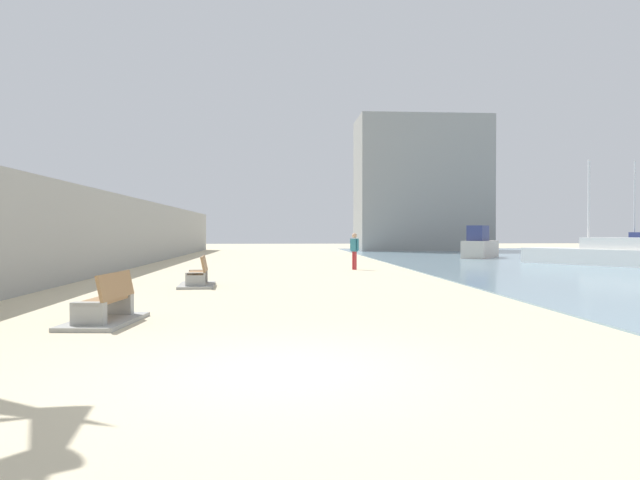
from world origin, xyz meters
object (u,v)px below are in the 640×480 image
person_walking (354,248)px  boat_far_left (480,246)px  boat_mid_bay (638,245)px  bench_far (198,279)px  bench_near (106,311)px  boat_outer (599,254)px

person_walking → boat_far_left: size_ratio=0.40×
person_walking → boat_mid_bay: bearing=34.4°
bench_far → person_walking: 9.94m
bench_near → boat_mid_bay: (31.48, 32.18, 0.48)m
boat_far_left → boat_mid_bay: bearing=22.0°
bench_far → bench_near: bearing=-95.5°
bench_far → person_walking: person_walking is taller
bench_near → bench_far: (0.73, 7.48, 0.00)m
boat_mid_bay → boat_outer: size_ratio=1.00×
bench_near → boat_outer: (19.96, 17.60, 0.36)m
bench_far → boat_outer: (19.23, 10.12, 0.36)m
bench_far → boat_mid_bay: (30.75, 24.70, 0.48)m
bench_far → boat_mid_bay: size_ratio=0.29×
person_walking → bench_far: bearing=-128.0°
bench_near → bench_far: size_ratio=1.01×
bench_near → boat_far_left: 31.03m
bench_near → bench_far: 7.52m
boat_mid_bay → boat_outer: bearing=-128.3°
bench_near → boat_outer: size_ratio=0.30×
boat_far_left → boat_outer: boat_outer is taller
bench_far → boat_mid_bay: boat_mid_bay is taller
boat_mid_bay → boat_outer: 18.58m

